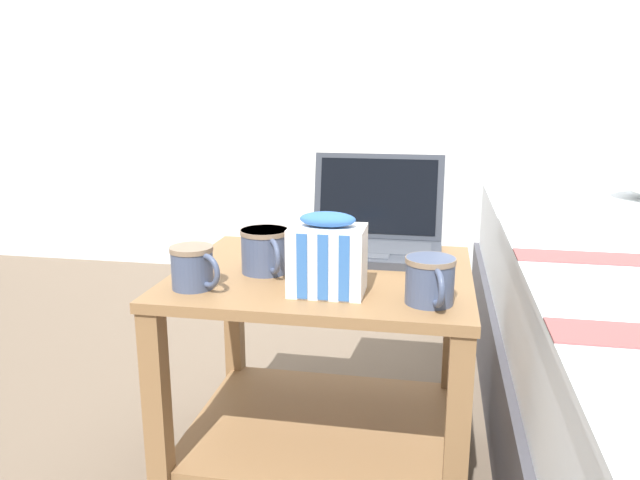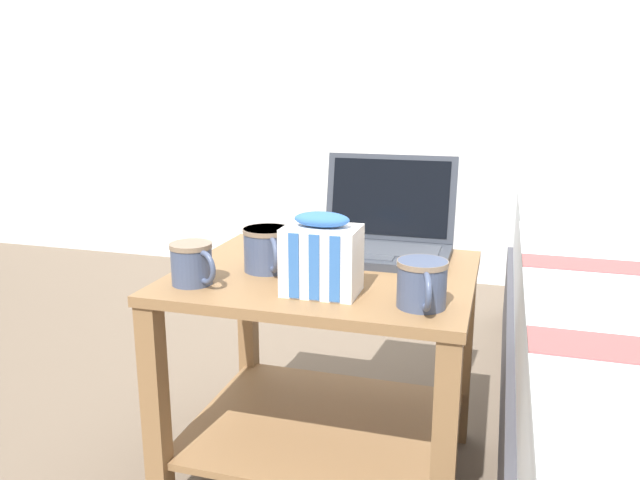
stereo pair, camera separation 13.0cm
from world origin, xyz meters
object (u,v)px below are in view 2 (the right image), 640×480
snack_bag (322,257)px  mug_front_left (422,282)px  mug_front_right (192,262)px  laptop (383,235)px  cell_phone (271,249)px  mug_mid_center (267,247)px

snack_bag → mug_front_left: bearing=-7.3°
mug_front_right → snack_bag: (0.27, 0.02, 0.03)m
laptop → mug_front_right: bearing=-133.4°
mug_front_left → cell_phone: 0.50m
mug_front_right → cell_phone: mug_front_right is taller
mug_front_right → cell_phone: 0.30m
mug_front_right → cell_phone: (0.06, 0.29, -0.04)m
laptop → snack_bag: 0.33m
mug_front_right → cell_phone: size_ratio=0.70×
laptop → mug_front_left: 0.37m
laptop → cell_phone: 0.28m
mug_mid_center → snack_bag: bearing=-35.5°
mug_front_left → cell_phone: size_ratio=0.79×
laptop → cell_phone: (-0.27, -0.06, -0.04)m
snack_bag → mug_front_right: bearing=-175.4°
mug_front_left → cell_phone: bearing=144.3°
mug_front_left → mug_front_right: mug_front_left is taller
mug_front_left → cell_phone: (-0.41, 0.29, -0.04)m
mug_mid_center → snack_bag: snack_bag is taller
mug_front_left → mug_mid_center: bearing=158.9°
mug_mid_center → cell_phone: size_ratio=0.81×
snack_bag → cell_phone: size_ratio=0.98×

